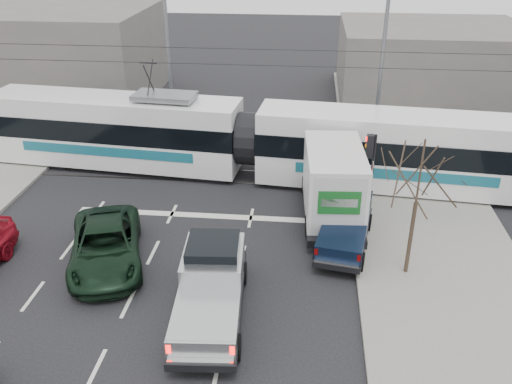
# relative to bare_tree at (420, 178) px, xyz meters

# --- Properties ---
(ground) EXTENTS (120.00, 120.00, 0.00)m
(ground) POSITION_rel_bare_tree_xyz_m (-7.60, -2.50, -3.79)
(ground) COLOR black
(ground) RESTS_ON ground
(sidewalk_right) EXTENTS (6.00, 60.00, 0.15)m
(sidewalk_right) POSITION_rel_bare_tree_xyz_m (1.40, -2.50, -3.72)
(sidewalk_right) COLOR gray
(sidewalk_right) RESTS_ON ground
(rails) EXTENTS (60.00, 1.60, 0.03)m
(rails) POSITION_rel_bare_tree_xyz_m (-7.60, 7.50, -3.78)
(rails) COLOR #33302D
(rails) RESTS_ON ground
(building_left) EXTENTS (14.00, 10.00, 6.00)m
(building_left) POSITION_rel_bare_tree_xyz_m (-21.60, 19.50, -0.79)
(building_left) COLOR slate
(building_left) RESTS_ON ground
(building_right) EXTENTS (12.00, 10.00, 5.00)m
(building_right) POSITION_rel_bare_tree_xyz_m (4.40, 21.50, -1.29)
(building_right) COLOR slate
(building_right) RESTS_ON ground
(bare_tree) EXTENTS (2.40, 2.40, 5.00)m
(bare_tree) POSITION_rel_bare_tree_xyz_m (0.00, 0.00, 0.00)
(bare_tree) COLOR #47382B
(bare_tree) RESTS_ON ground
(traffic_signal) EXTENTS (0.44, 0.44, 3.60)m
(traffic_signal) POSITION_rel_bare_tree_xyz_m (-1.13, 4.00, -1.05)
(traffic_signal) COLOR black
(traffic_signal) RESTS_ON ground
(street_lamp_near) EXTENTS (2.38, 0.25, 9.00)m
(street_lamp_near) POSITION_rel_bare_tree_xyz_m (-0.29, 11.50, 1.32)
(street_lamp_near) COLOR slate
(street_lamp_near) RESTS_ON ground
(street_lamp_far) EXTENTS (2.38, 0.25, 9.00)m
(street_lamp_far) POSITION_rel_bare_tree_xyz_m (-11.79, 13.50, 1.32)
(street_lamp_far) COLOR slate
(street_lamp_far) RESTS_ON ground
(catenary) EXTENTS (60.00, 0.20, 7.00)m
(catenary) POSITION_rel_bare_tree_xyz_m (-7.60, 7.50, 0.09)
(catenary) COLOR black
(catenary) RESTS_ON ground
(tram) EXTENTS (26.24, 5.06, 5.33)m
(tram) POSITION_rel_bare_tree_xyz_m (-6.48, 7.65, -1.90)
(tram) COLOR white
(tram) RESTS_ON ground
(silver_pickup) EXTENTS (2.37, 5.83, 2.07)m
(silver_pickup) POSITION_rel_bare_tree_xyz_m (-6.48, -2.52, -2.76)
(silver_pickup) COLOR black
(silver_pickup) RESTS_ON ground
(box_truck) EXTENTS (2.61, 6.60, 3.24)m
(box_truck) POSITION_rel_bare_tree_xyz_m (-2.58, 4.03, -2.19)
(box_truck) COLOR black
(box_truck) RESTS_ON ground
(navy_pickup) EXTENTS (2.43, 4.79, 1.93)m
(navy_pickup) POSITION_rel_bare_tree_xyz_m (-2.05, 1.94, -2.84)
(navy_pickup) COLOR black
(navy_pickup) RESTS_ON ground
(green_car) EXTENTS (3.97, 5.82, 1.48)m
(green_car) POSITION_rel_bare_tree_xyz_m (-10.76, -0.33, -3.05)
(green_car) COLOR black
(green_car) RESTS_ON ground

